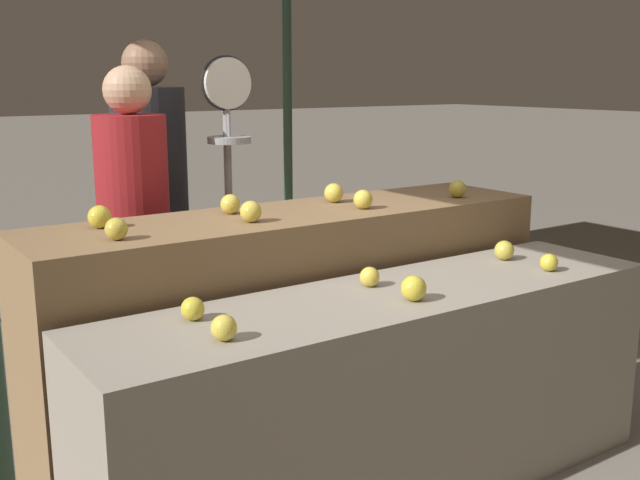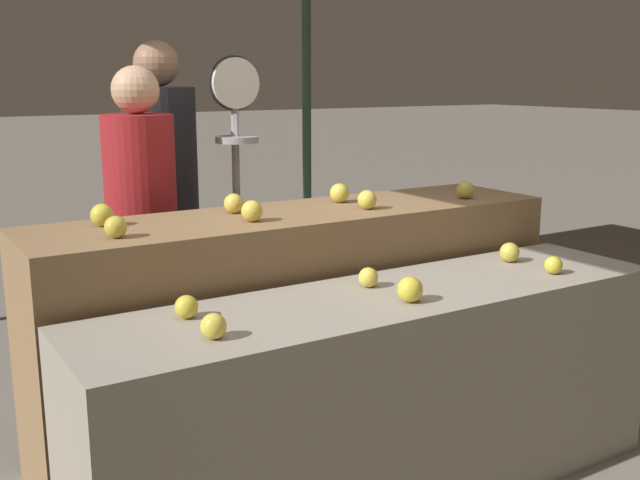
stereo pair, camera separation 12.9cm
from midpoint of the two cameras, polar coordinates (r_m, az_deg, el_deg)
display_counter_front at (r=2.80m, az=6.35°, el=-11.87°), size 2.25×0.55×0.79m
display_counter_back at (r=3.22m, az=-0.25°, el=-6.53°), size 2.25×0.55×0.99m
apple_front_0 at (r=2.20m, az=-6.44°, el=-6.56°), size 0.08×0.08×0.08m
apple_front_1 at (r=2.56m, az=8.32°, el=-3.76°), size 0.09×0.09×0.09m
apple_front_2 at (r=3.06m, az=18.52°, el=-1.83°), size 0.07×0.07×0.07m
apple_front_3 at (r=2.40m, az=-8.62°, el=-5.07°), size 0.08×0.08×0.08m
apple_front_4 at (r=2.73m, az=5.06°, el=-2.86°), size 0.07×0.07×0.07m
apple_front_5 at (r=3.20m, az=15.38°, el=-0.92°), size 0.08×0.08×0.08m
apple_back_0 at (r=2.64m, az=-13.97°, el=0.97°), size 0.08×0.08×0.08m
apple_back_1 at (r=2.87m, az=-3.92°, el=2.21°), size 0.08×0.08×0.08m
apple_back_2 at (r=3.14m, az=4.80°, el=3.08°), size 0.08×0.08×0.08m
apple_back_3 at (r=3.49m, az=12.07°, el=3.75°), size 0.08×0.08×0.08m
apple_back_4 at (r=2.87m, az=-15.04°, el=1.85°), size 0.09×0.09×0.09m
apple_back_5 at (r=3.05m, az=-5.39°, el=2.79°), size 0.08×0.08×0.08m
apple_back_6 at (r=3.31m, az=2.62°, el=3.60°), size 0.09×0.09×0.09m
produce_scale at (r=3.51m, az=-5.32°, el=6.27°), size 0.25×0.20×1.63m
person_vendor_at_scale at (r=3.44m, az=-12.37°, el=1.72°), size 0.43×0.43×1.59m
person_customer_left at (r=3.85m, az=-11.01°, el=3.91°), size 0.40×0.40×1.71m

